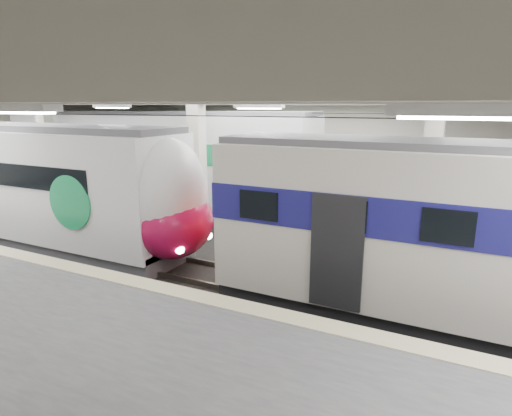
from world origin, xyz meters
The scene contains 4 objects.
station_hall centered at (0.00, -1.74, 3.24)m, with size 36.00×24.00×5.75m.
modern_emu centered at (-6.88, 0.00, 2.13)m, with size 13.37×2.76×4.33m.
older_rer centered at (6.68, 0.00, 2.23)m, with size 12.77×2.82×4.24m.
far_train centered at (-6.94, 5.50, 2.45)m, with size 15.09×3.76×4.74m.
Camera 1 is at (5.89, -10.10, 4.99)m, focal length 30.00 mm.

